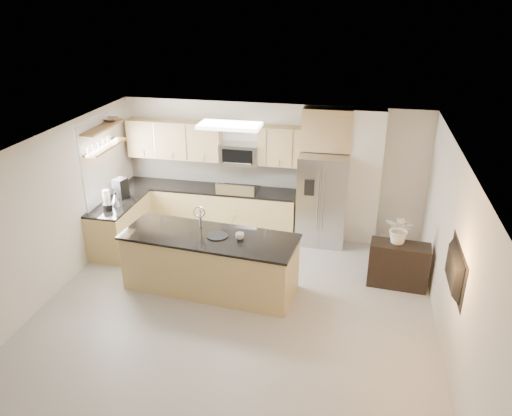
% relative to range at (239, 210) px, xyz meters
% --- Properties ---
extents(floor, '(6.50, 6.50, 0.00)m').
position_rel_range_xyz_m(floor, '(0.60, -2.92, -0.47)').
color(floor, '#A7A59F').
rests_on(floor, ground).
extents(ceiling, '(6.00, 6.50, 0.02)m').
position_rel_range_xyz_m(ceiling, '(0.60, -2.92, 2.13)').
color(ceiling, silver).
rests_on(ceiling, wall_back).
extents(wall_back, '(6.00, 0.02, 2.60)m').
position_rel_range_xyz_m(wall_back, '(0.60, 0.33, 0.83)').
color(wall_back, beige).
rests_on(wall_back, floor).
extents(wall_left, '(0.02, 6.50, 2.60)m').
position_rel_range_xyz_m(wall_left, '(-2.40, -2.92, 0.83)').
color(wall_left, beige).
rests_on(wall_left, floor).
extents(wall_right, '(0.02, 6.50, 2.60)m').
position_rel_range_xyz_m(wall_right, '(3.60, -2.92, 0.83)').
color(wall_right, beige).
rests_on(wall_right, floor).
extents(back_counter, '(3.55, 0.66, 1.44)m').
position_rel_range_xyz_m(back_counter, '(-0.63, 0.01, -0.00)').
color(back_counter, tan).
rests_on(back_counter, floor).
extents(left_counter, '(0.66, 1.50, 0.92)m').
position_rel_range_xyz_m(left_counter, '(-2.07, -1.07, -0.01)').
color(left_counter, tan).
rests_on(left_counter, floor).
extents(range, '(0.76, 0.64, 1.14)m').
position_rel_range_xyz_m(range, '(0.00, 0.00, 0.00)').
color(range, black).
rests_on(range, floor).
extents(upper_cabinets, '(3.50, 0.33, 0.75)m').
position_rel_range_xyz_m(upper_cabinets, '(-0.70, 0.16, 1.35)').
color(upper_cabinets, tan).
rests_on(upper_cabinets, wall_back).
extents(microwave, '(0.76, 0.40, 0.40)m').
position_rel_range_xyz_m(microwave, '(0.00, 0.12, 1.16)').
color(microwave, '#A9A9AB').
rests_on(microwave, upper_cabinets).
extents(refrigerator, '(0.92, 0.78, 1.78)m').
position_rel_range_xyz_m(refrigerator, '(1.66, -0.05, 0.42)').
color(refrigerator, '#A9A9AB').
rests_on(refrigerator, floor).
extents(partition_column, '(0.60, 0.30, 2.60)m').
position_rel_range_xyz_m(partition_column, '(2.42, 0.18, 0.83)').
color(partition_column, white).
rests_on(partition_column, floor).
extents(window, '(0.04, 1.15, 1.65)m').
position_rel_range_xyz_m(window, '(-2.38, -1.07, 1.18)').
color(window, white).
rests_on(window, wall_left).
extents(shelf_lower, '(0.30, 1.20, 0.04)m').
position_rel_range_xyz_m(shelf_lower, '(-2.25, -0.97, 1.48)').
color(shelf_lower, brown).
rests_on(shelf_lower, wall_left).
extents(shelf_upper, '(0.30, 1.20, 0.04)m').
position_rel_range_xyz_m(shelf_upper, '(-2.25, -0.97, 1.85)').
color(shelf_upper, brown).
rests_on(shelf_upper, wall_left).
extents(ceiling_fixture, '(1.00, 0.50, 0.06)m').
position_rel_range_xyz_m(ceiling_fixture, '(0.20, -1.32, 2.09)').
color(ceiling_fixture, white).
rests_on(ceiling_fixture, ceiling).
extents(island, '(2.90, 1.27, 1.40)m').
position_rel_range_xyz_m(island, '(0.05, -2.15, 0.02)').
color(island, tan).
rests_on(island, floor).
extents(credenza, '(0.99, 0.48, 0.77)m').
position_rel_range_xyz_m(credenza, '(3.07, -1.41, -0.09)').
color(credenza, black).
rests_on(credenza, floor).
extents(cup, '(0.17, 0.17, 0.11)m').
position_rel_range_xyz_m(cup, '(0.55, -2.16, 0.55)').
color(cup, silver).
rests_on(cup, island).
extents(platter, '(0.39, 0.39, 0.02)m').
position_rel_range_xyz_m(platter, '(0.18, -2.15, 0.51)').
color(platter, black).
rests_on(platter, island).
extents(blender, '(0.17, 0.17, 0.38)m').
position_rel_range_xyz_m(blender, '(-2.07, -1.44, 0.61)').
color(blender, black).
rests_on(blender, left_counter).
extents(kettle, '(0.21, 0.21, 0.27)m').
position_rel_range_xyz_m(kettle, '(-2.02, -1.22, 0.57)').
color(kettle, '#A9A9AB').
rests_on(kettle, left_counter).
extents(coffee_maker, '(0.25, 0.28, 0.38)m').
position_rel_range_xyz_m(coffee_maker, '(-2.09, -0.85, 0.63)').
color(coffee_maker, black).
rests_on(coffee_maker, left_counter).
extents(bowl, '(0.44, 0.44, 0.09)m').
position_rel_range_xyz_m(bowl, '(-2.25, -0.63, 1.91)').
color(bowl, '#A9A9AB').
rests_on(bowl, shelf_upper).
extents(flower_vase, '(0.85, 0.81, 0.75)m').
position_rel_range_xyz_m(flower_vase, '(3.03, -1.36, 0.67)').
color(flower_vase, white).
rests_on(flower_vase, credenza).
extents(television, '(0.14, 1.08, 0.62)m').
position_rel_range_xyz_m(television, '(3.51, -3.12, 0.88)').
color(television, black).
rests_on(television, wall_right).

